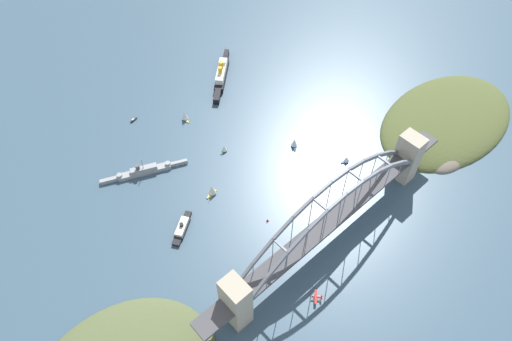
{
  "coord_description": "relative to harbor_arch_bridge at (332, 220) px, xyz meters",
  "views": [
    {
      "loc": [
        -162.47,
        -98.75,
        305.61
      ],
      "look_at": [
        0.0,
        80.22,
        8.0
      ],
      "focal_mm": 32.74,
      "sensor_mm": 36.0,
      "label": 1
    }
  ],
  "objects": [
    {
      "name": "ground_plane",
      "position": [
        -0.0,
        0.0,
        -25.63
      ],
      "size": [
        1400.0,
        1400.0,
        0.0
      ],
      "primitive_type": "plane",
      "color": "#385166"
    },
    {
      "name": "harbor_arch_bridge",
      "position": [
        0.0,
        0.0,
        0.0
      ],
      "size": [
        241.98,
        18.37,
        64.18
      ],
      "color": "#ADA38E",
      "rests_on": "ground"
    },
    {
      "name": "headland_east_shore",
      "position": [
        173.04,
        9.38,
        -25.63
      ],
      "size": [
        153.72,
        95.86,
        22.88
      ],
      "color": "#4C562D",
      "rests_on": "ground"
    },
    {
      "name": "ocean_liner",
      "position": [
        59.38,
        196.77,
        -20.17
      ],
      "size": [
        61.64,
        56.96,
        18.25
      ],
      "color": "black",
      "rests_on": "ground"
    },
    {
      "name": "naval_cruiser",
      "position": [
        -67.24,
        146.16,
        -22.67
      ],
      "size": [
        68.53,
        32.34,
        17.22
      ],
      "color": "gray",
      "rests_on": "ground"
    },
    {
      "name": "harbor_ferry_steamer",
      "position": [
        -76.64,
        79.71,
        -23.25
      ],
      "size": [
        28.66,
        21.95,
        7.83
      ],
      "color": "black",
      "rests_on": "ground"
    },
    {
      "name": "seaplane_taxiing_near_bridge",
      "position": [
        -41.44,
        -27.47,
        -23.72
      ],
      "size": [
        8.83,
        8.69,
        4.8
      ],
      "color": "#B7B7B2",
      "rests_on": "ground"
    },
    {
      "name": "small_boat_0",
      "position": [
        -39.58,
        205.11,
        -24.74
      ],
      "size": [
        8.02,
        2.46,
        2.46
      ],
      "color": "black",
      "rests_on": "ground"
    },
    {
      "name": "small_boat_1",
      "position": [
        47.81,
        82.99,
        -21.16
      ],
      "size": [
        7.71,
        8.78,
        9.64
      ],
      "color": "#234C8C",
      "rests_on": "ground"
    },
    {
      "name": "small_boat_2",
      "position": [
        67.96,
        40.23,
        -22.25
      ],
      "size": [
        7.96,
        5.52,
        7.27
      ],
      "color": "#234C8C",
      "rests_on": "ground"
    },
    {
      "name": "small_boat_3",
      "position": [
        -38.02,
        90.7,
        -20.39
      ],
      "size": [
        10.79,
        6.7,
        11.36
      ],
      "color": "gold",
      "rests_on": "ground"
    },
    {
      "name": "small_boat_4",
      "position": [
        -3.21,
        174.27,
        -20.15
      ],
      "size": [
        6.13,
        10.32,
        11.76
      ],
      "color": "gold",
      "rests_on": "ground"
    },
    {
      "name": "small_boat_5",
      "position": [
        -1.27,
        119.82,
        -22.03
      ],
      "size": [
        8.57,
        5.67,
        7.66
      ],
      "color": "#2D6B3D",
      "rests_on": "ground"
    },
    {
      "name": "channel_marker_buoy",
      "position": [
        -23.07,
        41.5,
        -24.51
      ],
      "size": [
        2.2,
        2.2,
        2.75
      ],
      "color": "red",
      "rests_on": "ground"
    }
  ]
}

